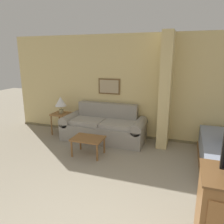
% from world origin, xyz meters
% --- Properties ---
extents(wall_back, '(7.76, 0.16, 2.60)m').
position_xyz_m(wall_back, '(-0.00, 3.94, 1.29)').
color(wall_back, '#DBC484').
rests_on(wall_back, ground_plane).
extents(wall_partition_pillar, '(0.24, 0.58, 2.60)m').
position_xyz_m(wall_partition_pillar, '(0.39, 3.59, 1.30)').
color(wall_partition_pillar, '#DBC484').
rests_on(wall_partition_pillar, ground_plane).
extents(couch, '(2.09, 0.84, 0.89)m').
position_xyz_m(couch, '(-1.06, 3.46, 0.32)').
color(couch, gray).
rests_on(couch, ground_plane).
extents(coffee_table, '(0.66, 0.48, 0.39)m').
position_xyz_m(coffee_table, '(-1.05, 2.51, 0.34)').
color(coffee_table, brown).
rests_on(coffee_table, ground_plane).
extents(side_table, '(0.46, 0.46, 0.57)m').
position_xyz_m(side_table, '(-2.31, 3.50, 0.48)').
color(side_table, brown).
rests_on(side_table, ground_plane).
extents(table_lamp, '(0.31, 0.31, 0.45)m').
position_xyz_m(table_lamp, '(-2.31, 3.50, 0.88)').
color(table_lamp, tan).
rests_on(table_lamp, side_table).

